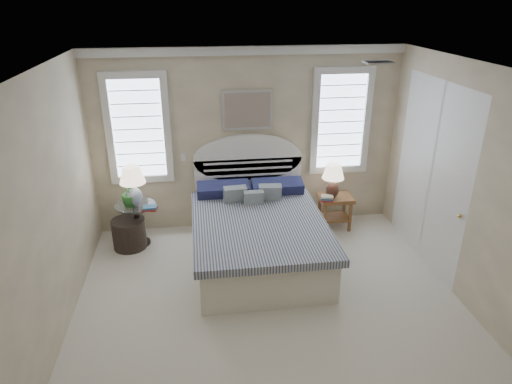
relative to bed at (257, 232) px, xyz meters
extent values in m
cube|color=silver|center=(0.00, -1.46, -0.39)|extent=(4.50, 5.00, 0.01)
cube|color=white|center=(0.00, -1.46, 2.31)|extent=(4.50, 5.00, 0.01)
cube|color=tan|center=(0.00, 1.04, 0.96)|extent=(4.50, 0.02, 2.70)
cube|color=tan|center=(-2.25, -1.46, 0.96)|extent=(0.02, 5.00, 2.70)
cube|color=tan|center=(2.25, -1.46, 0.96)|extent=(0.02, 5.00, 2.70)
cube|color=silver|center=(0.00, 1.00, 2.25)|extent=(4.50, 0.08, 0.12)
cube|color=#B2B2B2|center=(1.20, -0.66, 2.29)|extent=(0.30, 0.20, 0.02)
cube|color=silver|center=(-0.95, 1.03, 0.76)|extent=(0.08, 0.01, 0.12)
cube|color=#C9DEFF|center=(-1.55, 1.02, 1.21)|extent=(0.90, 0.06, 1.60)
cube|color=#C9DEFF|center=(1.40, 1.02, 1.21)|extent=(0.90, 0.06, 1.60)
cube|color=silver|center=(0.00, 1.00, 1.43)|extent=(0.74, 0.04, 0.58)
cube|color=silver|center=(2.23, -0.26, 0.81)|extent=(0.02, 1.80, 2.40)
cube|color=silver|center=(0.00, -0.13, -0.11)|extent=(1.60, 2.10, 0.55)
cube|color=navy|center=(0.00, -0.18, 0.20)|extent=(1.72, 2.15, 0.10)
cube|color=white|center=(0.00, 0.98, 0.16)|extent=(1.62, 0.08, 1.10)
cube|color=navy|center=(-0.40, 0.70, 0.34)|extent=(0.75, 0.31, 0.23)
cube|color=navy|center=(0.40, 0.70, 0.34)|extent=(0.75, 0.31, 0.23)
cube|color=#2E4A68|center=(-0.25, 0.47, 0.32)|extent=(0.33, 0.20, 0.34)
cube|color=#2E4A68|center=(0.25, 0.47, 0.32)|extent=(0.33, 0.20, 0.34)
cube|color=#2E4A68|center=(0.00, 0.37, 0.30)|extent=(0.28, 0.14, 0.29)
cylinder|color=black|center=(-1.65, 0.59, -0.37)|extent=(0.32, 0.32, 0.03)
cylinder|color=black|center=(-1.65, 0.59, -0.09)|extent=(0.08, 0.08, 0.60)
cylinder|color=silver|center=(-1.65, 0.59, 0.23)|extent=(0.56, 0.56, 0.02)
cube|color=brown|center=(1.30, 0.69, 0.11)|extent=(0.50, 0.40, 0.06)
cube|color=brown|center=(1.30, 0.69, -0.21)|extent=(0.44, 0.34, 0.03)
cube|color=brown|center=(1.10, 0.54, -0.15)|extent=(0.04, 0.04, 0.47)
cube|color=brown|center=(1.10, 0.84, -0.15)|extent=(0.04, 0.04, 0.47)
cube|color=brown|center=(1.50, 0.54, -0.15)|extent=(0.04, 0.04, 0.47)
cube|color=brown|center=(1.50, 0.84, -0.15)|extent=(0.04, 0.04, 0.47)
cylinder|color=black|center=(-1.77, 0.52, -0.17)|extent=(0.61, 0.61, 0.43)
cylinder|color=white|center=(-1.64, 0.58, 0.26)|extent=(0.13, 0.13, 0.03)
ellipsoid|color=white|center=(-1.64, 0.58, 0.37)|extent=(0.23, 0.23, 0.27)
cylinder|color=gold|center=(-1.64, 0.58, 0.54)|extent=(0.03, 0.03, 0.10)
cylinder|color=black|center=(1.23, 0.67, 0.16)|extent=(0.14, 0.14, 0.03)
ellipsoid|color=black|center=(1.23, 0.67, 0.26)|extent=(0.26, 0.26, 0.25)
cylinder|color=gold|center=(1.23, 0.67, 0.42)|extent=(0.04, 0.04, 0.09)
imported|color=#386628|center=(-1.71, 0.56, 0.45)|extent=(0.30, 0.30, 0.41)
cube|color=maroon|center=(-1.43, 0.38, 0.26)|extent=(0.21, 0.17, 0.03)
cube|color=#2A5A7E|center=(-1.43, 0.38, 0.28)|extent=(0.20, 0.16, 0.03)
cube|color=maroon|center=(1.12, 0.55, 0.16)|extent=(0.23, 0.19, 0.03)
cube|color=#2A5A7E|center=(1.12, 0.55, 0.18)|extent=(0.22, 0.18, 0.03)
cube|color=beige|center=(1.12, 0.55, 0.21)|extent=(0.20, 0.17, 0.03)
camera|label=1|loc=(-0.76, -5.38, 2.96)|focal=32.00mm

